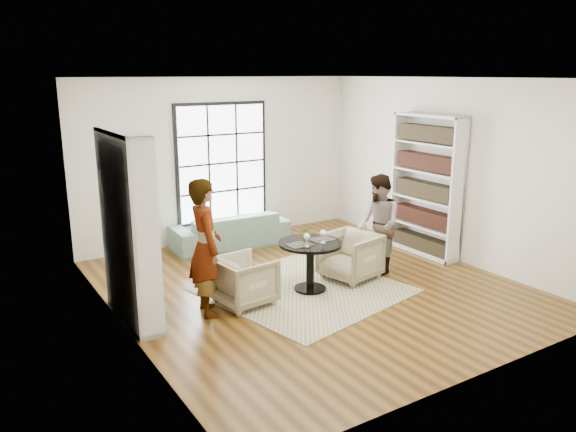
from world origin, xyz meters
TOP-DOWN VIEW (x-y plane):
  - ground at (0.00, 0.00)m, footprint 6.00×6.00m
  - room_shell at (0.00, 0.54)m, footprint 6.00×6.01m
  - rug at (-0.18, -0.05)m, footprint 2.94×2.94m
  - pedestal_table at (-0.11, -0.10)m, footprint 0.91×0.91m
  - sofa at (-0.12, 2.45)m, footprint 2.14×0.91m
  - armchair_left at (-1.14, -0.03)m, footprint 0.82×0.80m
  - armchair_right at (0.68, -0.02)m, footprint 0.93×0.91m
  - person_left at (-1.69, -0.03)m, footprint 0.54×0.72m
  - person_right at (1.23, -0.02)m, footprint 0.81×0.91m
  - placemat_left at (-0.30, -0.13)m, footprint 0.34×0.26m
  - placemat_right at (0.10, -0.08)m, footprint 0.34×0.26m
  - cutlery_left at (-0.30, -0.13)m, footprint 0.14×0.22m
  - cutlery_right at (0.10, -0.08)m, footprint 0.14×0.22m
  - wine_glass_left at (-0.26, -0.24)m, footprint 0.09×0.09m
  - wine_glass_right at (0.03, -0.22)m, footprint 0.09×0.09m
  - flower_centerpiece at (-0.13, -0.04)m, footprint 0.24×0.23m

SIDE VIEW (x-z plane):
  - ground at x=0.00m, z-range 0.00..0.00m
  - rug at x=-0.18m, z-range 0.00..0.01m
  - sofa at x=-0.12m, z-range 0.00..0.61m
  - armchair_left at x=-1.14m, z-range 0.00..0.67m
  - armchair_right at x=0.68m, z-range 0.00..0.72m
  - pedestal_table at x=-0.11m, z-range 0.17..0.89m
  - placemat_left at x=-0.30m, z-range 0.73..0.74m
  - placemat_right at x=0.10m, z-range 0.73..0.74m
  - cutlery_left at x=-0.30m, z-range 0.74..0.74m
  - cutlery_right at x=0.10m, z-range 0.74..0.74m
  - person_right at x=1.23m, z-range 0.00..1.56m
  - flower_centerpiece at x=-0.13m, z-range 0.73..0.95m
  - wine_glass_left at x=-0.26m, z-range 0.77..0.96m
  - wine_glass_right at x=0.03m, z-range 0.77..0.96m
  - person_left at x=-1.69m, z-range 0.00..1.80m
  - room_shell at x=0.00m, z-range -1.74..4.26m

